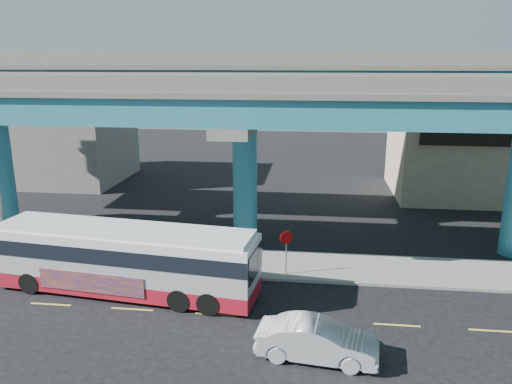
# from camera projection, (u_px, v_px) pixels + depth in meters

# --- Properties ---
(ground) EXTENTS (120.00, 120.00, 0.00)m
(ground) POSITION_uv_depth(u_px,v_px,m) (218.00, 311.00, 22.96)
(ground) COLOR black
(ground) RESTS_ON ground
(sidewalk) EXTENTS (70.00, 4.00, 0.15)m
(sidewalk) POSITION_uv_depth(u_px,v_px,m) (237.00, 263.00, 28.21)
(sidewalk) COLOR gray
(sidewalk) RESTS_ON ground
(lane_markings) EXTENTS (58.00, 0.12, 0.01)m
(lane_markings) POSITION_uv_depth(u_px,v_px,m) (217.00, 314.00, 22.67)
(lane_markings) COLOR #D8C64C
(lane_markings) RESTS_ON ground
(viaduct) EXTENTS (52.00, 12.40, 11.70)m
(viaduct) POSITION_uv_depth(u_px,v_px,m) (245.00, 96.00, 29.34)
(viaduct) COLOR #20687B
(viaduct) RESTS_ON ground
(building_beige) EXTENTS (14.00, 10.23, 7.00)m
(building_beige) POSITION_uv_depth(u_px,v_px,m) (480.00, 154.00, 42.02)
(building_beige) COLOR #C2AA8A
(building_beige) RESTS_ON ground
(building_concrete) EXTENTS (12.00, 10.00, 9.00)m
(building_concrete) POSITION_uv_depth(u_px,v_px,m) (58.00, 133.00, 47.13)
(building_concrete) COLOR gray
(building_concrete) RESTS_ON ground
(transit_bus) EXTENTS (13.40, 4.33, 3.38)m
(transit_bus) POSITION_uv_depth(u_px,v_px,m) (125.00, 257.00, 24.40)
(transit_bus) COLOR maroon
(transit_bus) RESTS_ON ground
(sedan) EXTENTS (2.75, 5.07, 1.54)m
(sedan) POSITION_uv_depth(u_px,v_px,m) (317.00, 340.00, 19.15)
(sedan) COLOR silver
(sedan) RESTS_ON ground
(stop_sign) EXTENTS (0.69, 0.30, 2.43)m
(stop_sign) POSITION_uv_depth(u_px,v_px,m) (286.00, 243.00, 26.15)
(stop_sign) COLOR gray
(stop_sign) RESTS_ON sidewalk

